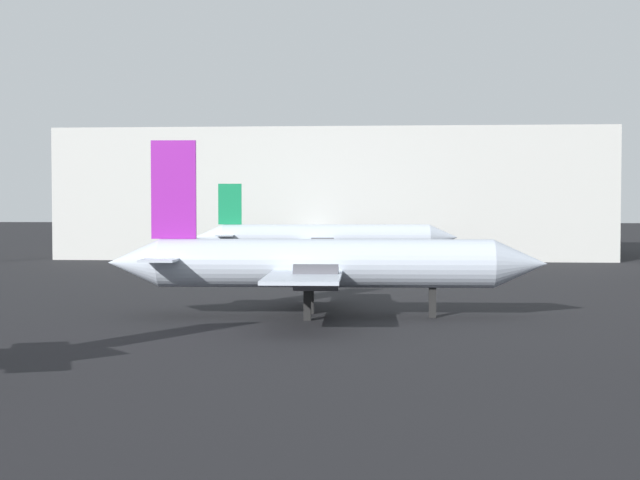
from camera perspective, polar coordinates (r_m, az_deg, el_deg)
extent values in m
cylinder|color=#B2BCCC|center=(57.60, 0.32, -1.37)|extent=(19.76, 3.57, 2.86)
cone|color=#B2BCCC|center=(58.29, 11.60, -1.37)|extent=(3.25, 2.97, 2.86)
cone|color=#B2BCCC|center=(59.16, -10.79, -1.31)|extent=(3.25, 2.97, 2.86)
cube|color=#B2BCCC|center=(57.68, -0.66, -1.79)|extent=(4.70, 18.75, 0.20)
cube|color=#B2BCCC|center=(58.71, -8.91, -1.05)|extent=(2.25, 7.06, 0.13)
cube|color=purple|center=(58.54, -8.53, 2.92)|extent=(2.67, 0.35, 5.83)
cylinder|color=#4C4C54|center=(61.18, 0.08, -1.69)|extent=(2.55, 1.59, 1.50)
cylinder|color=#4C4C54|center=(54.14, -0.24, -2.21)|extent=(2.55, 1.59, 1.50)
cube|color=black|center=(57.89, 6.57, -3.65)|extent=(0.43, 0.43, 1.76)
cube|color=black|center=(59.50, -0.56, -3.48)|extent=(0.43, 0.43, 1.76)
cube|color=black|center=(56.19, -0.75, -3.82)|extent=(0.43, 0.43, 1.76)
cylinder|color=#B2BCCC|center=(103.62, 0.36, 0.16)|extent=(22.09, 4.68, 2.75)
cone|color=#B2BCCC|center=(104.54, 7.21, 0.16)|extent=(3.25, 3.00, 2.75)
cone|color=#B2BCCC|center=(104.19, -6.52, 0.15)|extent=(3.25, 3.00, 2.75)
cube|color=#B2BCCC|center=(103.62, -0.25, -0.07)|extent=(5.66, 24.20, 0.19)
cube|color=#B2BCCC|center=(104.00, -5.48, 0.31)|extent=(2.42, 6.61, 0.12)
cube|color=#147F4C|center=(103.90, -5.27, 2.10)|extent=(2.48, 0.45, 4.31)
cylinder|color=#4C4C54|center=(108.19, 0.09, -0.05)|extent=(2.43, 1.59, 1.39)
cylinder|color=#4C4C54|center=(99.08, 0.14, -0.26)|extent=(2.43, 1.59, 1.39)
cube|color=black|center=(104.06, 4.22, -1.05)|extent=(0.42, 0.42, 1.64)
cube|color=black|center=(105.25, -0.25, -1.01)|extent=(0.42, 0.42, 1.64)
cube|color=black|center=(102.17, -0.24, -1.11)|extent=(0.42, 0.42, 1.64)
cube|color=#B7B7B2|center=(124.78, 1.01, 2.66)|extent=(64.95, 27.18, 15.39)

